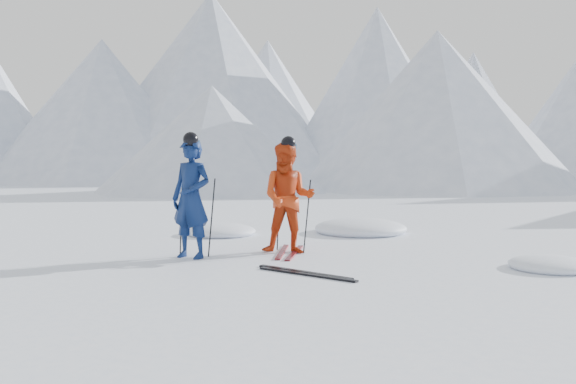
% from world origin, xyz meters
% --- Properties ---
extents(ground, '(160.00, 160.00, 0.00)m').
position_xyz_m(ground, '(0.00, 0.00, 0.00)').
color(ground, white).
rests_on(ground, ground).
extents(skier_blue, '(0.77, 0.54, 2.02)m').
position_xyz_m(skier_blue, '(-3.39, -0.51, 1.01)').
color(skier_blue, '#0C1E4D').
rests_on(skier_blue, ground).
extents(skier_red, '(1.14, 0.99, 1.97)m').
position_xyz_m(skier_red, '(-2.10, 0.63, 0.99)').
color(skier_red, red).
rests_on(skier_red, ground).
extents(pole_blue_left, '(0.13, 0.09, 1.35)m').
position_xyz_m(pole_blue_left, '(-3.69, -0.36, 0.67)').
color(pole_blue_left, black).
rests_on(pole_blue_left, ground).
extents(pole_blue_right, '(0.13, 0.08, 1.35)m').
position_xyz_m(pole_blue_right, '(-3.14, -0.26, 0.67)').
color(pole_blue_right, black).
rests_on(pole_blue_right, ground).
extents(pole_red_left, '(0.13, 0.10, 1.31)m').
position_xyz_m(pole_red_left, '(-2.40, 0.88, 0.66)').
color(pole_red_left, black).
rests_on(pole_red_left, ground).
extents(pole_red_right, '(0.13, 0.09, 1.31)m').
position_xyz_m(pole_red_right, '(-1.80, 0.78, 0.66)').
color(pole_red_right, black).
rests_on(pole_red_right, ground).
extents(ski_worn_left, '(0.64, 1.64, 0.03)m').
position_xyz_m(ski_worn_left, '(-2.22, 0.63, 0.01)').
color(ski_worn_left, black).
rests_on(ski_worn_left, ground).
extents(ski_worn_right, '(0.52, 1.67, 0.03)m').
position_xyz_m(ski_worn_right, '(-1.98, 0.63, 0.01)').
color(ski_worn_right, black).
rests_on(ski_worn_right, ground).
extents(ski_loose_a, '(1.66, 0.56, 0.03)m').
position_xyz_m(ski_loose_a, '(-1.12, -1.04, 0.01)').
color(ski_loose_a, black).
rests_on(ski_loose_a, ground).
extents(ski_loose_b, '(1.67, 0.51, 0.03)m').
position_xyz_m(ski_loose_b, '(-1.02, -1.19, 0.01)').
color(ski_loose_b, black).
rests_on(ski_loose_b, ground).
extents(snow_lumps, '(8.14, 4.94, 0.46)m').
position_xyz_m(snow_lumps, '(-1.99, 3.23, 0.00)').
color(snow_lumps, white).
rests_on(snow_lumps, ground).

